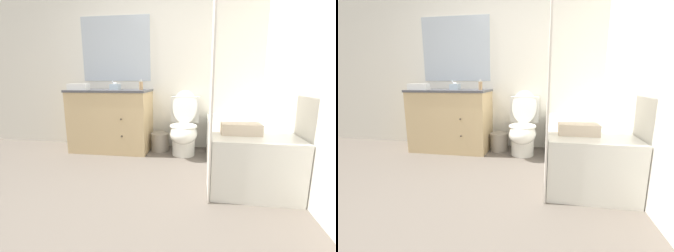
{
  "view_description": "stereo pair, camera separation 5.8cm",
  "coord_description": "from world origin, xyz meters",
  "views": [
    {
      "loc": [
        0.48,
        -1.53,
        1.02
      ],
      "look_at": [
        0.14,
        0.83,
        0.53
      ],
      "focal_mm": 24.0,
      "sensor_mm": 36.0,
      "label": 1
    },
    {
      "loc": [
        0.54,
        -1.52,
        1.02
      ],
      "look_at": [
        0.14,
        0.83,
        0.53
      ],
      "focal_mm": 24.0,
      "sensor_mm": 36.0,
      "label": 2
    }
  ],
  "objects": [
    {
      "name": "shower_curtain",
      "position": [
        0.57,
        0.41,
        1.02
      ],
      "size": [
        0.01,
        0.39,
        2.04
      ],
      "color": "silver",
      "rests_on": "ground_plane"
    },
    {
      "name": "sink_faucet",
      "position": [
        -0.79,
        1.73,
        0.92
      ],
      "size": [
        0.14,
        0.12,
        0.12
      ],
      "color": "silver",
      "rests_on": "vanity_cabinet"
    },
    {
      "name": "soap_dispenser",
      "position": [
        -0.33,
        1.51,
        0.95
      ],
      "size": [
        0.05,
        0.05,
        0.14
      ],
      "color": "tan",
      "rests_on": "vanity_cabinet"
    },
    {
      "name": "ground_plane",
      "position": [
        0.0,
        0.0,
        0.0
      ],
      "size": [
        14.0,
        14.0,
        0.0
      ],
      "primitive_type": "plane",
      "color": "#6B6056"
    },
    {
      "name": "vanity_cabinet",
      "position": [
        -0.79,
        1.55,
        0.45
      ],
      "size": [
        1.13,
        0.61,
        0.88
      ],
      "color": "tan",
      "rests_on": "ground_plane"
    },
    {
      "name": "bath_towel_folded",
      "position": [
        0.85,
        0.57,
        0.58
      ],
      "size": [
        0.35,
        0.23,
        0.1
      ],
      "color": "beige",
      "rests_on": "bathtub"
    },
    {
      "name": "wall_right",
      "position": [
        1.38,
        0.92,
        1.25
      ],
      "size": [
        0.05,
        2.84,
        2.5
      ],
      "color": "white",
      "rests_on": "ground_plane"
    },
    {
      "name": "toilet",
      "position": [
        0.27,
        1.5,
        0.36
      ],
      "size": [
        0.4,
        0.68,
        0.88
      ],
      "color": "silver",
      "rests_on": "ground_plane"
    },
    {
      "name": "hand_towel_folded",
      "position": [
        -1.18,
        1.38,
        0.93
      ],
      "size": [
        0.27,
        0.13,
        0.08
      ],
      "color": "white",
      "rests_on": "vanity_cabinet"
    },
    {
      "name": "wastebasket",
      "position": [
        -0.09,
        1.58,
        0.13
      ],
      "size": [
        0.26,
        0.26,
        0.26
      ],
      "color": "gray",
      "rests_on": "ground_plane"
    },
    {
      "name": "bathtub",
      "position": [
        0.96,
        1.04,
        0.27
      ],
      "size": [
        0.76,
        1.6,
        0.53
      ],
      "color": "silver",
      "rests_on": "ground_plane"
    },
    {
      "name": "wall_back",
      "position": [
        -0.01,
        1.86,
        1.25
      ],
      "size": [
        8.0,
        0.06,
        2.5
      ],
      "color": "white",
      "rests_on": "ground_plane"
    },
    {
      "name": "tissue_box",
      "position": [
        -0.72,
        1.57,
        0.93
      ],
      "size": [
        0.13,
        0.12,
        0.1
      ],
      "color": "silver",
      "rests_on": "vanity_cabinet"
    }
  ]
}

